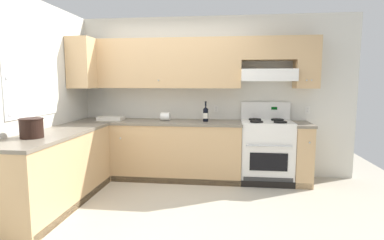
{
  "coord_description": "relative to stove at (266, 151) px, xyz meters",
  "views": [
    {
      "loc": [
        0.85,
        -3.41,
        1.51
      ],
      "look_at": [
        0.35,
        0.7,
        1.0
      ],
      "focal_mm": 28.66,
      "sensor_mm": 36.0,
      "label": 1
    }
  ],
  "objects": [
    {
      "name": "ground_plane",
      "position": [
        -1.42,
        -1.25,
        -0.48
      ],
      "size": [
        7.04,
        7.04,
        0.0
      ],
      "primitive_type": "plane",
      "color": "#B2AA99"
    },
    {
      "name": "wall_back",
      "position": [
        -1.03,
        0.27,
        1.0
      ],
      "size": [
        4.68,
        0.57,
        2.55
      ],
      "color": "silver",
      "rests_on": "ground_plane"
    },
    {
      "name": "wall_left",
      "position": [
        -3.01,
        -1.03,
        0.87
      ],
      "size": [
        0.47,
        4.0,
        2.55
      ],
      "color": "silver",
      "rests_on": "ground_plane"
    },
    {
      "name": "counter_back_run",
      "position": [
        -1.47,
        -0.01,
        -0.03
      ],
      "size": [
        3.6,
        0.65,
        0.91
      ],
      "color": "tan",
      "rests_on": "ground_plane"
    },
    {
      "name": "counter_left_run",
      "position": [
        -2.66,
        -1.26,
        -0.03
      ],
      "size": [
        0.63,
        1.91,
        0.91
      ],
      "color": "tan",
      "rests_on": "ground_plane"
    },
    {
      "name": "stove",
      "position": [
        0.0,
        0.0,
        0.0
      ],
      "size": [
        0.76,
        0.62,
        1.2
      ],
      "color": "white",
      "rests_on": "ground_plane"
    },
    {
      "name": "wine_bottle",
      "position": [
        -0.93,
        0.0,
        0.55
      ],
      "size": [
        0.08,
        0.08,
        0.31
      ],
      "color": "black",
      "rests_on": "counter_back_run"
    },
    {
      "name": "bowl",
      "position": [
        -2.45,
        0.01,
        0.45
      ],
      "size": [
        0.39,
        0.25,
        0.06
      ],
      "color": "beige",
      "rests_on": "counter_back_run"
    },
    {
      "name": "bucket",
      "position": [
        -2.7,
        -1.61,
        0.55
      ],
      "size": [
        0.25,
        0.25,
        0.22
      ],
      "color": "black",
      "rests_on": "counter_left_run"
    },
    {
      "name": "paper_towel_roll",
      "position": [
        -1.57,
        0.05,
        0.5
      ],
      "size": [
        0.14,
        0.13,
        0.13
      ],
      "color": "white",
      "rests_on": "counter_back_run"
    }
  ]
}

